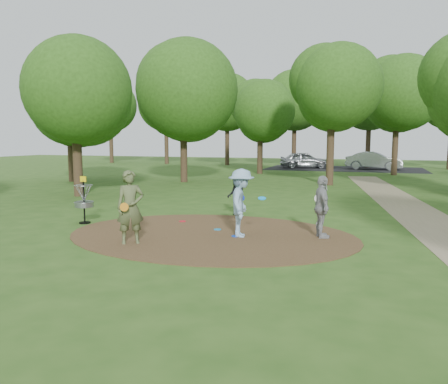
% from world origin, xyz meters
% --- Properties ---
extents(ground, '(100.00, 100.00, 0.00)m').
position_xyz_m(ground, '(0.00, 0.00, 0.00)').
color(ground, '#2D5119').
rests_on(ground, ground).
extents(dirt_clearing, '(8.40, 8.40, 0.02)m').
position_xyz_m(dirt_clearing, '(0.00, 0.00, 0.01)').
color(dirt_clearing, '#47301C').
rests_on(dirt_clearing, ground).
extents(parking_lot, '(14.00, 8.00, 0.01)m').
position_xyz_m(parking_lot, '(2.00, 30.00, 0.00)').
color(parking_lot, black).
rests_on(parking_lot, ground).
extents(player_observer_with_disc, '(0.84, 0.79, 1.94)m').
position_xyz_m(player_observer_with_disc, '(-1.61, -1.68, 0.97)').
color(player_observer_with_disc, '#515C35').
rests_on(player_observer_with_disc, ground).
extents(player_throwing_with_disc, '(1.20, 1.36, 1.92)m').
position_xyz_m(player_throwing_with_disc, '(0.90, 0.03, 0.96)').
color(player_throwing_with_disc, '#8CB1D1').
rests_on(player_throwing_with_disc, ground).
extents(player_walking_with_disc, '(0.83, 0.92, 1.56)m').
position_xyz_m(player_walking_with_disc, '(-0.15, 2.96, 0.78)').
color(player_walking_with_disc, black).
rests_on(player_walking_with_disc, ground).
extents(player_waiting_with_disc, '(0.77, 1.10, 1.74)m').
position_xyz_m(player_waiting_with_disc, '(3.06, 0.58, 0.87)').
color(player_waiting_with_disc, '#939496').
rests_on(player_waiting_with_disc, ground).
extents(disc_ground_cyan, '(0.22, 0.22, 0.02)m').
position_xyz_m(disc_ground_cyan, '(-0.02, 0.63, 0.03)').
color(disc_ground_cyan, '#198BCC').
rests_on(disc_ground_cyan, dirt_clearing).
extents(disc_ground_blue, '(0.22, 0.22, 0.02)m').
position_xyz_m(disc_ground_blue, '(0.76, -0.07, 0.03)').
color(disc_ground_blue, blue).
rests_on(disc_ground_blue, dirt_clearing).
extents(disc_ground_red, '(0.22, 0.22, 0.02)m').
position_xyz_m(disc_ground_red, '(-1.55, 1.51, 0.03)').
color(disc_ground_red, red).
rests_on(disc_ground_red, dirt_clearing).
extents(car_left, '(4.84, 3.03, 1.54)m').
position_xyz_m(car_left, '(-1.64, 29.80, 0.77)').
color(car_left, '#9A9DA1').
rests_on(car_left, ground).
extents(car_right, '(4.97, 2.05, 1.60)m').
position_xyz_m(car_right, '(4.58, 29.73, 0.80)').
color(car_right, '#AAAFB2').
rests_on(car_right, ground).
extents(disc_golf_basket, '(0.63, 0.63, 1.54)m').
position_xyz_m(disc_golf_basket, '(-4.50, 0.30, 0.87)').
color(disc_golf_basket, black).
rests_on(disc_golf_basket, ground).
extents(tree_ring, '(37.11, 45.32, 8.92)m').
position_xyz_m(tree_ring, '(2.07, 8.12, 5.17)').
color(tree_ring, '#332316').
rests_on(tree_ring, ground).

